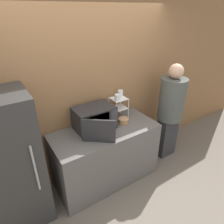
{
  "coord_description": "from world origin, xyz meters",
  "views": [
    {
      "loc": [
        -1.22,
        -1.7,
        2.43
      ],
      "look_at": [
        0.14,
        0.38,
        1.13
      ],
      "focal_mm": 32.0,
      "sensor_mm": 36.0,
      "label": 1
    }
  ],
  "objects_px": {
    "glass_front_left": "(117,97)",
    "bowl": "(123,121)",
    "dish_rack": "(119,104)",
    "glass_back_right": "(120,93)",
    "person": "(170,109)",
    "microwave": "(95,119)",
    "refrigerator": "(13,164)"
  },
  "relations": [
    {
      "from": "glass_front_left",
      "to": "bowl",
      "type": "distance_m",
      "value": 0.36
    },
    {
      "from": "dish_rack",
      "to": "glass_back_right",
      "type": "relative_size",
      "value": 3.47
    },
    {
      "from": "bowl",
      "to": "dish_rack",
      "type": "bearing_deg",
      "value": 75.97
    },
    {
      "from": "dish_rack",
      "to": "bowl",
      "type": "height_order",
      "value": "dish_rack"
    },
    {
      "from": "dish_rack",
      "to": "person",
      "type": "bearing_deg",
      "value": -18.4
    },
    {
      "from": "dish_rack",
      "to": "person",
      "type": "height_order",
      "value": "person"
    },
    {
      "from": "microwave",
      "to": "person",
      "type": "distance_m",
      "value": 1.36
    },
    {
      "from": "dish_rack",
      "to": "refrigerator",
      "type": "distance_m",
      "value": 1.63
    },
    {
      "from": "dish_rack",
      "to": "glass_back_right",
      "type": "bearing_deg",
      "value": 39.18
    },
    {
      "from": "microwave",
      "to": "bowl",
      "type": "distance_m",
      "value": 0.46
    },
    {
      "from": "glass_front_left",
      "to": "glass_back_right",
      "type": "distance_m",
      "value": 0.17
    },
    {
      "from": "person",
      "to": "refrigerator",
      "type": "bearing_deg",
      "value": 177.3
    },
    {
      "from": "glass_front_left",
      "to": "refrigerator",
      "type": "relative_size",
      "value": 0.05
    },
    {
      "from": "glass_back_right",
      "to": "person",
      "type": "distance_m",
      "value": 0.93
    },
    {
      "from": "person",
      "to": "dish_rack",
      "type": "bearing_deg",
      "value": 161.6
    },
    {
      "from": "dish_rack",
      "to": "microwave",
      "type": "bearing_deg",
      "value": -168.02
    },
    {
      "from": "microwave",
      "to": "bowl",
      "type": "xyz_separation_m",
      "value": [
        0.43,
        -0.1,
        -0.13
      ]
    },
    {
      "from": "glass_back_right",
      "to": "bowl",
      "type": "bearing_deg",
      "value": -114.59
    },
    {
      "from": "glass_back_right",
      "to": "bowl",
      "type": "distance_m",
      "value": 0.43
    },
    {
      "from": "bowl",
      "to": "person",
      "type": "bearing_deg",
      "value": -5.56
    },
    {
      "from": "microwave",
      "to": "dish_rack",
      "type": "height_order",
      "value": "microwave"
    },
    {
      "from": "bowl",
      "to": "glass_front_left",
      "type": "bearing_deg",
      "value": 95.67
    },
    {
      "from": "dish_rack",
      "to": "glass_front_left",
      "type": "height_order",
      "value": "glass_front_left"
    },
    {
      "from": "dish_rack",
      "to": "glass_front_left",
      "type": "distance_m",
      "value": 0.16
    },
    {
      "from": "microwave",
      "to": "glass_back_right",
      "type": "xyz_separation_m",
      "value": [
        0.54,
        0.16,
        0.2
      ]
    },
    {
      "from": "microwave",
      "to": "refrigerator",
      "type": "distance_m",
      "value": 1.14
    },
    {
      "from": "glass_back_right",
      "to": "refrigerator",
      "type": "height_order",
      "value": "refrigerator"
    },
    {
      "from": "microwave",
      "to": "person",
      "type": "bearing_deg",
      "value": -7.88
    },
    {
      "from": "glass_back_right",
      "to": "microwave",
      "type": "bearing_deg",
      "value": -164.09
    },
    {
      "from": "glass_back_right",
      "to": "refrigerator",
      "type": "distance_m",
      "value": 1.73
    },
    {
      "from": "glass_front_left",
      "to": "bowl",
      "type": "bearing_deg",
      "value": -84.33
    },
    {
      "from": "dish_rack",
      "to": "bowl",
      "type": "bearing_deg",
      "value": -104.03
    }
  ]
}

